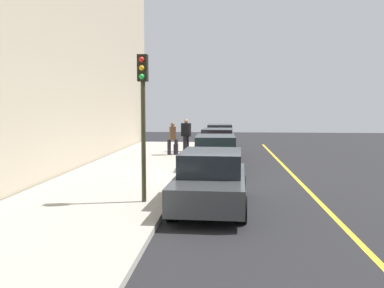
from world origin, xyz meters
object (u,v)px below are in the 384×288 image
Objects in this scene: rolling_suitcase at (176,149)px; parked_car_charcoal at (211,179)px; parked_car_green at (215,154)px; pedestrian_brown_coat at (173,138)px; pedestrian_black_coat at (186,134)px; traffic_light_pole at (143,102)px; parked_car_red at (217,143)px; parked_car_silver at (220,136)px.

parked_car_charcoal is at bearing 11.31° from rolling_suitcase.
pedestrian_brown_coat reaches higher than parked_car_green.
pedestrian_black_coat is at bearing -164.44° from parked_car_green.
pedestrian_brown_coat reaches higher than parked_car_charcoal.
rolling_suitcase is at bearing -168.69° from parked_car_charcoal.
pedestrian_black_coat is at bearing 160.53° from rolling_suitcase.
traffic_light_pole is at bearing 3.03° from pedestrian_brown_coat.
parked_car_charcoal reaches higher than rolling_suitcase.
pedestrian_brown_coat is at bearing -78.70° from parked_car_red.
parked_car_red is at bearing 101.30° from pedestrian_brown_coat.
traffic_light_pole is 4.40× the size of rolling_suitcase.
traffic_light_pole reaches higher than pedestrian_black_coat.
traffic_light_pole is (11.04, 0.58, 1.76)m from pedestrian_brown_coat.
traffic_light_pole is (12.69, 0.02, 1.69)m from pedestrian_black_coat.
parked_car_green is 2.55× the size of pedestrian_black_coat.
parked_car_red is 2.18m from pedestrian_black_coat.
parked_car_green is 1.20× the size of traffic_light_pole.
pedestrian_brown_coat is (-10.90, -2.39, 0.31)m from parked_car_charcoal.
traffic_light_pole reaches higher than parked_car_silver.
rolling_suitcase is at bearing -156.86° from parked_car_green.
pedestrian_brown_coat is 1.93× the size of rolling_suitcase.
parked_car_green is at bearing -179.80° from parked_car_charcoal.
pedestrian_black_coat is (-1.18, -1.80, 0.38)m from parked_car_red.
pedestrian_brown_coat is at bearing -167.64° from parked_car_charcoal.
parked_car_silver is 5.48m from parked_car_red.
pedestrian_black_coat is (-6.48, -1.80, 0.38)m from parked_car_green.
pedestrian_brown_coat reaches higher than rolling_suitcase.
parked_car_silver is 6.00m from rolling_suitcase.
rolling_suitcase is (-0.41, 0.13, -0.65)m from pedestrian_brown_coat.
parked_car_green is at bearing 23.14° from rolling_suitcase.
traffic_light_pole is (17.00, -1.83, 2.07)m from parked_car_silver.
traffic_light_pole reaches higher than parked_car_green.
traffic_light_pole is at bearing -8.77° from parked_car_red.
parked_car_green is 5.39m from pedestrian_brown_coat.
rolling_suitcase is at bearing -19.47° from pedestrian_black_coat.
pedestrian_black_coat is 0.47× the size of traffic_light_pole.
pedestrian_black_coat is 2.08× the size of rolling_suitcase.
parked_car_charcoal is at bearing 0.15° from parked_car_red.
parked_car_silver is 10.79m from parked_car_green.
parked_car_red is 1.12× the size of traffic_light_pole.
parked_car_green is 6.07m from parked_car_charcoal.
parked_car_green is 5.30× the size of rolling_suitcase.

